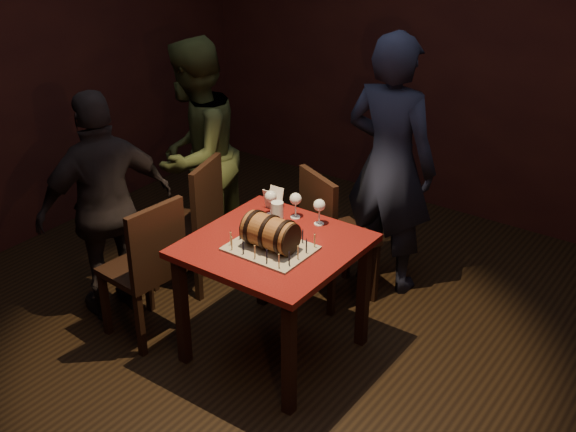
% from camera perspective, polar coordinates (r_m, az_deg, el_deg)
% --- Properties ---
extents(room_shell, '(5.04, 5.04, 2.80)m').
position_cam_1_polar(room_shell, '(3.69, -0.68, 6.04)').
color(room_shell, black).
rests_on(room_shell, ground).
extents(pub_table, '(0.90, 0.90, 0.75)m').
position_cam_1_polar(pub_table, '(4.11, -1.13, -3.46)').
color(pub_table, '#540E0E').
rests_on(pub_table, ground).
extents(cake_board, '(0.45, 0.35, 0.01)m').
position_cam_1_polar(cake_board, '(3.98, -1.39, -2.57)').
color(cake_board, gray).
rests_on(cake_board, pub_table).
extents(barrel_cake, '(0.35, 0.20, 0.20)m').
position_cam_1_polar(barrel_cake, '(3.93, -1.42, -1.32)').
color(barrel_cake, brown).
rests_on(barrel_cake, cake_board).
extents(birthday_candles, '(0.40, 0.30, 0.09)m').
position_cam_1_polar(birthday_candles, '(3.96, -1.39, -1.98)').
color(birthday_candles, '#D7C280').
rests_on(birthday_candles, cake_board).
extents(wine_glass_left, '(0.07, 0.07, 0.16)m').
position_cam_1_polar(wine_glass_left, '(4.31, -1.38, 1.47)').
color(wine_glass_left, silver).
rests_on(wine_glass_left, pub_table).
extents(wine_glass_mid, '(0.07, 0.07, 0.16)m').
position_cam_1_polar(wine_glass_mid, '(4.28, 0.60, 1.28)').
color(wine_glass_mid, silver).
rests_on(wine_glass_mid, pub_table).
extents(wine_glass_right, '(0.07, 0.07, 0.16)m').
position_cam_1_polar(wine_glass_right, '(4.20, 2.49, 0.77)').
color(wine_glass_right, silver).
rests_on(wine_glass_right, pub_table).
extents(pint_of_ale, '(0.07, 0.07, 0.15)m').
position_cam_1_polar(pint_of_ale, '(4.20, -0.85, 0.13)').
color(pint_of_ale, silver).
rests_on(pint_of_ale, pub_table).
extents(menu_card, '(0.10, 0.05, 0.13)m').
position_cam_1_polar(menu_card, '(4.41, -1.17, 1.34)').
color(menu_card, white).
rests_on(menu_card, pub_table).
extents(chair_back, '(0.53, 0.53, 0.93)m').
position_cam_1_polar(chair_back, '(4.68, 3.37, -1.13)').
color(chair_back, black).
rests_on(chair_back, ground).
extents(chair_left_rear, '(0.49, 0.49, 0.93)m').
position_cam_1_polar(chair_left_rear, '(4.87, -7.38, -0.13)').
color(chair_left_rear, black).
rests_on(chair_left_rear, ground).
extents(chair_left_front, '(0.43, 0.43, 0.93)m').
position_cam_1_polar(chair_left_front, '(4.37, -10.97, -3.73)').
color(chair_left_front, black).
rests_on(chair_left_front, ground).
extents(person_back, '(0.65, 0.43, 1.76)m').
position_cam_1_polar(person_back, '(4.78, 8.07, 4.01)').
color(person_back, black).
rests_on(person_back, ground).
extents(person_left_rear, '(0.81, 0.93, 1.64)m').
position_cam_1_polar(person_left_rear, '(5.09, -7.34, 4.76)').
color(person_left_rear, '#30381C').
rests_on(person_left_rear, ground).
extents(person_left_front, '(0.64, 0.95, 1.49)m').
position_cam_1_polar(person_left_front, '(4.60, -14.17, 0.69)').
color(person_left_front, black).
rests_on(person_left_front, ground).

